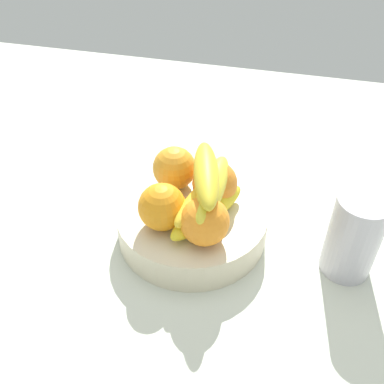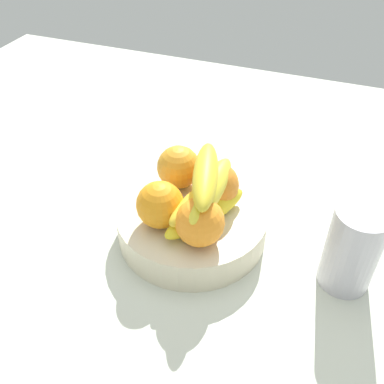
{
  "view_description": "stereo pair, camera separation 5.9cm",
  "coord_description": "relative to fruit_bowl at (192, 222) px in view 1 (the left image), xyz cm",
  "views": [
    {
      "loc": [
        -14.41,
        55.72,
        55.87
      ],
      "look_at": [
        -0.62,
        2.5,
        9.81
      ],
      "focal_mm": 40.42,
      "sensor_mm": 36.0,
      "label": 1
    },
    {
      "loc": [
        -19.99,
        53.95,
        55.87
      ],
      "look_at": [
        -0.62,
        2.5,
        9.81
      ],
      "focal_mm": 40.42,
      "sensor_mm": 36.0,
      "label": 2
    }
  ],
  "objects": [
    {
      "name": "ground_plane",
      "position": [
        0.62,
        -2.5,
        -4.4
      ],
      "size": [
        180.0,
        140.0,
        3.0
      ],
      "primitive_type": "cube",
      "color": "beige"
    },
    {
      "name": "fruit_bowl",
      "position": [
        0.0,
        0.0,
        0.0
      ],
      "size": [
        26.14,
        26.14,
        5.81
      ],
      "primitive_type": "cylinder",
      "color": "beige",
      "rests_on": "ground_plane"
    },
    {
      "name": "orange_front_left",
      "position": [
        4.74,
        -5.77,
        6.8
      ],
      "size": [
        7.79,
        7.79,
        7.79
      ],
      "primitive_type": "sphere",
      "color": "orange",
      "rests_on": "fruit_bowl"
    },
    {
      "name": "orange_front_right",
      "position": [
        3.74,
        4.68,
        6.8
      ],
      "size": [
        7.79,
        7.79,
        7.79
      ],
      "primitive_type": "sphere",
      "color": "orange",
      "rests_on": "fruit_bowl"
    },
    {
      "name": "orange_center",
      "position": [
        -3.62,
        6.19,
        6.8
      ],
      "size": [
        7.79,
        7.79,
        7.79
      ],
      "primitive_type": "sphere",
      "color": "orange",
      "rests_on": "fruit_bowl"
    },
    {
      "name": "orange_back_left",
      "position": [
        -3.15,
        -3.36,
        6.8
      ],
      "size": [
        7.79,
        7.79,
        7.79
      ],
      "primitive_type": "sphere",
      "color": "orange",
      "rests_on": "fruit_bowl"
    },
    {
      "name": "banana_bunch",
      "position": [
        -2.86,
        0.99,
        8.2
      ],
      "size": [
        11.53,
        18.63,
        10.6
      ],
      "color": "yellow",
      "rests_on": "fruit_bowl"
    },
    {
      "name": "thermos_tumbler",
      "position": [
        -26.42,
        1.18,
        4.44
      ],
      "size": [
        8.11,
        8.11,
        14.68
      ],
      "primitive_type": "cylinder",
      "color": "#BAB7C1",
      "rests_on": "ground_plane"
    },
    {
      "name": "jar_lid",
      "position": [
        -28.85,
        -11.66,
        -2.04
      ],
      "size": [
        6.35,
        6.35,
        1.73
      ],
      "primitive_type": "cylinder",
      "color": "white",
      "rests_on": "ground_plane"
    }
  ]
}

